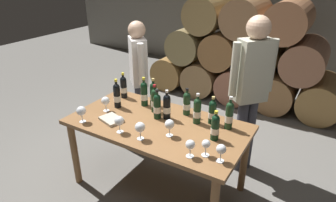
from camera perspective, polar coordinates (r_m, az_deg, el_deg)
The scene contains 27 objects.
ground_plane at distance 3.23m, azimuth -1.89°, elevation -16.08°, with size 14.00×14.00×0.00m, color #66635E.
cellar_back_wall at distance 6.41m, azimuth 19.61°, elevation 17.37°, with size 10.00×0.24×2.80m, color slate.
barrel_stack at distance 5.01m, azimuth 14.40°, elevation 8.52°, with size 3.12×0.90×1.69m.
dining_table at distance 2.84m, azimuth -2.09°, elevation -5.90°, with size 1.70×0.90×0.76m.
wine_bottle_0 at distance 3.08m, azimuth -4.69°, elevation 1.46°, with size 0.07×0.07×0.32m.
wine_bottle_1 at distance 3.08m, azimuth -2.89°, elevation 1.43°, with size 0.07×0.07×0.30m.
wine_bottle_2 at distance 2.76m, azimuth 8.68°, elevation -2.08°, with size 0.07×0.07×0.28m.
wine_bottle_3 at distance 2.89m, azimuth 3.69°, elevation -0.43°, with size 0.07×0.07×0.28m.
wine_bottle_4 at distance 2.94m, azimuth -2.62°, elevation 0.18°, with size 0.07×0.07×0.30m.
wine_bottle_5 at distance 2.74m, azimuth 5.74°, elevation -1.86°, with size 0.07×0.07×0.30m.
wine_bottle_6 at distance 2.81m, azimuth -0.23°, elevation -1.05°, with size 0.07×0.07×0.30m.
wine_bottle_7 at distance 3.30m, azimuth -8.68°, elevation 2.76°, with size 0.07×0.07×0.29m.
wine_bottle_8 at distance 2.69m, azimuth 11.90°, elevation -2.70°, with size 0.07×0.07×0.32m.
wine_bottle_9 at distance 3.08m, azimuth -9.95°, elevation 1.10°, with size 0.07×0.07×0.32m.
wine_bottle_10 at distance 2.51m, azimuth 9.21°, elevation -5.06°, with size 0.07×0.07×0.27m.
wine_bottle_11 at distance 2.82m, azimuth -2.13°, elevation -0.99°, with size 0.07×0.07×0.30m.
wine_glass_0 at distance 2.31m, azimuth 7.45°, elevation -8.46°, with size 0.07×0.07×0.14m.
wine_glass_1 at distance 2.87m, azimuth -16.61°, elevation -1.93°, with size 0.09×0.09×0.16m.
wine_glass_2 at distance 2.53m, azimuth 0.30°, elevation -4.66°, with size 0.09×0.09×0.16m.
wine_glass_3 at distance 2.28m, azimuth 4.38°, elevation -8.60°, with size 0.08×0.08×0.15m.
wine_glass_4 at distance 2.50m, azimuth -5.49°, elevation -5.19°, with size 0.09×0.09×0.16m.
wine_glass_5 at distance 2.62m, azimuth -9.53°, elevation -3.91°, with size 0.09×0.09×0.16m.
wine_glass_6 at distance 2.26m, azimuth 10.36°, elevation -9.36°, with size 0.08×0.08×0.15m.
wine_glass_7 at distance 3.03m, azimuth -12.14°, elevation -0.02°, with size 0.09×0.09×0.16m.
tasting_notebook at distance 2.87m, azimuth -11.02°, elevation -3.56°, with size 0.22×0.16×0.03m, color #B2A893.
sommelier_presenting at distance 3.06m, azimuth 16.00°, elevation 3.36°, with size 0.35×0.39×1.72m.
taster_seated_left at distance 3.65m, azimuth -5.78°, elevation 5.73°, with size 0.38×0.37×1.54m.
Camera 1 is at (1.33, -2.03, 2.14)m, focal length 31.14 mm.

